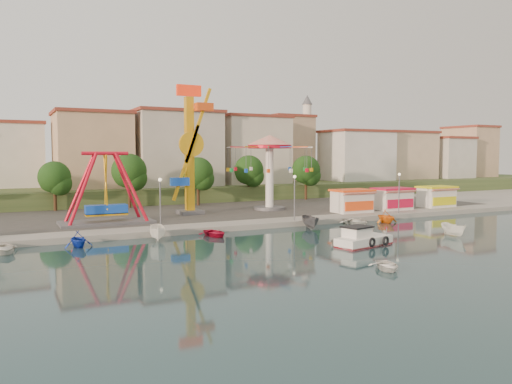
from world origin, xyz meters
TOP-DOWN VIEW (x-y plane):
  - ground at (0.00, 0.00)m, footprint 200.00×200.00m
  - quay_deck at (0.00, 62.00)m, footprint 200.00×100.00m
  - asphalt_pad at (0.00, 30.00)m, footprint 90.00×28.00m
  - hill_terrace at (0.00, 67.00)m, footprint 200.00×60.00m
  - pirate_ship_ride at (-12.12, 20.01)m, footprint 10.00×5.00m
  - kamikaze_tower at (-0.63, 24.21)m, footprint 4.36×3.10m
  - wave_swinger at (10.82, 24.34)m, footprint 11.60×11.60m
  - booth_left at (19.08, 16.49)m, footprint 5.40×3.78m
  - booth_mid at (26.13, 16.49)m, footprint 5.40×3.78m
  - booth_right at (34.50, 16.49)m, footprint 5.40×3.78m
  - lamp_post_1 at (-8.00, 13.00)m, footprint 0.14×0.14m
  - lamp_post_2 at (8.00, 13.00)m, footprint 0.14×0.14m
  - lamp_post_3 at (24.00, 13.00)m, footprint 0.14×0.14m
  - tree_1 at (-16.00, 36.24)m, footprint 4.35×4.35m
  - tree_2 at (-6.00, 35.81)m, footprint 5.02×5.02m
  - tree_3 at (4.00, 34.36)m, footprint 4.68×4.68m
  - tree_4 at (14.00, 37.35)m, footprint 4.86×4.86m
  - tree_5 at (24.00, 35.54)m, footprint 4.83×4.83m
  - building_1 at (-21.33, 51.38)m, footprint 12.33×9.01m
  - building_2 at (-8.19, 51.96)m, footprint 11.95×9.28m
  - building_3 at (5.60, 48.80)m, footprint 12.59×10.50m
  - building_4 at (19.07, 52.20)m, footprint 10.75×9.23m
  - building_5 at (32.37, 50.33)m, footprint 12.77×10.96m
  - building_6 at (44.15, 48.77)m, footprint 8.23×8.98m
  - building_7 at (56.03, 53.70)m, footprint 11.59×10.93m
  - building_8 at (69.93, 47.19)m, footprint 12.84×9.28m
  - building_9 at (83.46, 49.95)m, footprint 12.95×9.17m
  - minaret at (36.00, 54.00)m, footprint 2.80×2.80m
  - cabin_motorboat at (6.50, -1.25)m, footprint 6.05×3.39m
  - rowboat_a at (5.56, -0.86)m, footprint 4.22×4.44m
  - rowboat_b at (2.05, -9.49)m, footprint 3.19×3.63m
  - skiff at (18.28, -1.06)m, footprint 2.08×3.73m
  - moored_boat_0 at (-22.49, 9.80)m, footprint 3.57×4.51m
  - moored_boat_1 at (-16.45, 9.80)m, footprint 2.89×3.20m
  - moored_boat_2 at (-9.20, 9.80)m, footprint 2.43×4.27m
  - moored_boat_3 at (-3.32, 9.80)m, footprint 2.86×3.76m
  - moored_boat_5 at (8.16, 9.80)m, footprint 2.59×4.19m
  - moored_boat_6 at (14.56, 9.80)m, footprint 3.30×4.41m
  - moored_boat_7 at (19.00, 9.80)m, footprint 2.88×3.29m

SIDE VIEW (x-z plane):
  - ground at x=0.00m, z-range 0.00..0.00m
  - quay_deck at x=0.00m, z-range 0.00..0.60m
  - rowboat_b at x=2.05m, z-range 0.00..0.62m
  - moored_boat_3 at x=-3.32m, z-range 0.00..0.73m
  - rowboat_a at x=5.56m, z-range 0.00..0.75m
  - moored_boat_0 at x=-22.49m, z-range 0.00..0.84m
  - moored_boat_6 at x=14.56m, z-range 0.00..0.87m
  - cabin_motorboat at x=6.50m, z-range -0.47..1.54m
  - asphalt_pad at x=0.00m, z-range 0.60..0.61m
  - skiff at x=18.28m, z-range 0.00..1.36m
  - moored_boat_1 at x=-16.45m, z-range 0.00..1.48m
  - moored_boat_5 at x=8.16m, z-range 0.00..1.52m
  - moored_boat_2 at x=-9.20m, z-range 0.00..1.55m
  - moored_boat_7 at x=19.00m, z-range 0.00..1.66m
  - hill_terrace at x=0.00m, z-range 0.00..3.00m
  - booth_left at x=19.08m, z-range 0.62..3.70m
  - booth_mid at x=26.13m, z-range 0.62..3.70m
  - booth_right at x=34.50m, z-range 0.62..3.70m
  - lamp_post_1 at x=-8.00m, z-range 0.60..5.60m
  - lamp_post_2 at x=8.00m, z-range 0.60..5.60m
  - lamp_post_3 at x=24.00m, z-range 0.60..5.60m
  - pirate_ship_ride at x=-12.12m, z-range 0.39..8.39m
  - tree_1 at x=-16.00m, z-range 1.80..8.60m
  - tree_3 at x=4.00m, z-range 1.90..9.21m
  - tree_5 at x=24.00m, z-range 1.94..9.48m
  - tree_4 at x=14.00m, z-range 1.95..9.55m
  - tree_2 at x=-6.00m, z-range 1.99..9.84m
  - building_1 at x=-21.33m, z-range 3.00..11.63m
  - building_7 at x=56.03m, z-range 3.00..11.76m
  - building_3 at x=5.60m, z-range 3.00..12.20m
  - building_9 at x=83.46m, z-range 3.00..12.21m
  - building_4 at x=19.07m, z-range 3.00..12.24m
  - wave_swinger at x=10.82m, z-range 3.00..13.40m
  - kamikaze_tower at x=-0.63m, z-range 0.33..16.83m
  - building_5 at x=32.37m, z-range 3.00..14.21m
  - building_2 at x=-8.19m, z-range 3.00..14.23m
  - building_6 at x=44.15m, z-range 3.00..15.36m
  - building_8 at x=69.93m, z-range 3.00..15.58m
  - minaret at x=36.00m, z-range 3.55..21.55m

